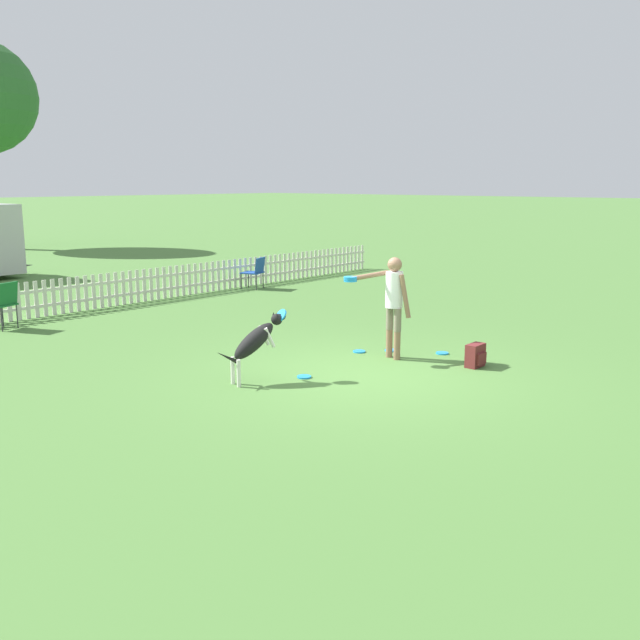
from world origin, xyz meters
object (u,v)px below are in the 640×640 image
frisbee_near_dog (442,353)px  folding_chair_green_right (4,301)px  frisbee_near_handler (359,351)px  frisbee_midfield (391,350)px  leaping_dog (256,340)px  handler_person (392,296)px  backpack_on_grass (476,356)px  folding_chair_blue_left (255,270)px  frisbee_far_scatter (304,377)px

frisbee_near_dog → folding_chair_green_right: folding_chair_green_right is taller
frisbee_near_handler → folding_chair_green_right: size_ratio=0.22×
frisbee_near_handler → frisbee_midfield: (0.42, -0.36, 0.00)m
leaping_dog → folding_chair_green_right: leaping_dog is taller
handler_person → backpack_on_grass: bearing=-146.4°
handler_person → frisbee_near_handler: bearing=15.4°
handler_person → folding_chair_green_right: (-3.00, 7.03, -0.47)m
leaping_dog → frisbee_near_dog: leaping_dog is taller
folding_chair_blue_left → folding_chair_green_right: (-6.91, -0.16, 0.06)m
leaping_dog → frisbee_far_scatter: bearing=74.7°
handler_person → folding_chair_green_right: 7.66m
leaping_dog → folding_chair_green_right: (-0.60, 6.36, -0.05)m
handler_person → leaping_dog: handler_person is taller
frisbee_near_dog → frisbee_near_handler: bearing=125.9°
handler_person → frisbee_midfield: bearing=-39.3°
leaping_dog → frisbee_near_dog: (3.23, -1.14, -0.61)m
frisbee_near_handler → backpack_on_grass: 2.02m
frisbee_midfield → frisbee_far_scatter: bearing=-179.9°
frisbee_midfield → backpack_on_grass: 1.62m
leaping_dog → folding_chair_blue_left: size_ratio=1.32×
leaping_dog → frisbee_near_handler: size_ratio=5.33×
frisbee_near_dog → folding_chair_green_right: size_ratio=0.22×
frisbee_midfield → backpack_on_grass: backpack_on_grass is taller
frisbee_near_handler → folding_chair_green_right: (-3.01, 6.37, 0.55)m
frisbee_near_dog → folding_chair_green_right: (-3.82, 7.50, 0.55)m
frisbee_near_dog → frisbee_far_scatter: same height
frisbee_far_scatter → folding_chair_green_right: size_ratio=0.22×
frisbee_far_scatter → backpack_on_grass: (2.21, -1.60, 0.17)m
leaping_dog → frisbee_far_scatter: leaping_dog is taller
leaping_dog → backpack_on_grass: leaping_dog is taller
backpack_on_grass → handler_person: bearing=107.9°
frisbee_near_handler → folding_chair_green_right: bearing=115.2°
frisbee_near_handler → frisbee_near_dog: same height
frisbee_midfield → folding_chair_blue_left: size_ratio=0.25×
frisbee_near_dog → folding_chair_blue_left: folding_chair_blue_left is taller
handler_person → frisbee_near_dog: handler_person is taller
frisbee_near_handler → backpack_on_grass: bearing=-78.0°
folding_chair_green_right → backpack_on_grass: bearing=94.8°
frisbee_midfield → folding_chair_green_right: bearing=117.0°
frisbee_midfield → backpack_on_grass: size_ratio=0.58×
handler_person → frisbee_near_dog: bearing=-104.2°
frisbee_near_handler → handler_person: bearing=-90.3°
handler_person → frisbee_near_handler: (0.00, 0.66, -1.03)m
handler_person → frisbee_near_handler: 1.22m
frisbee_near_handler → frisbee_far_scatter: (-1.79, -0.36, 0.00)m
frisbee_far_scatter → backpack_on_grass: 2.73m
backpack_on_grass → folding_chair_green_right: size_ratio=0.39×
frisbee_near_handler → folding_chair_green_right: folding_chair_green_right is taller
frisbee_near_handler → folding_chair_green_right: 7.07m
frisbee_midfield → folding_chair_blue_left: (3.48, 6.89, 0.49)m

